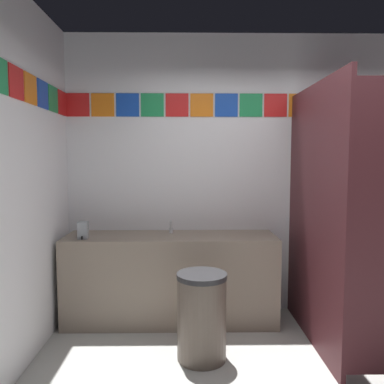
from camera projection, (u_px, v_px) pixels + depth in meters
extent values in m
cube|color=silver|center=(261.00, 175.00, 3.97)|extent=(3.98, 0.08, 2.83)
cube|color=red|center=(78.00, 105.00, 3.84)|extent=(0.23, 0.01, 0.23)
cube|color=orange|center=(103.00, 105.00, 3.85)|extent=(0.23, 0.01, 0.23)
cube|color=#1947B7|center=(128.00, 105.00, 3.85)|extent=(0.23, 0.01, 0.23)
cube|color=#1E8C4C|center=(152.00, 105.00, 3.85)|extent=(0.23, 0.01, 0.23)
cube|color=red|center=(177.00, 105.00, 3.86)|extent=(0.23, 0.01, 0.23)
cube|color=orange|center=(202.00, 105.00, 3.86)|extent=(0.23, 0.01, 0.23)
cube|color=#1947B7|center=(226.00, 105.00, 3.86)|extent=(0.23, 0.01, 0.23)
cube|color=#1E8C4C|center=(251.00, 105.00, 3.87)|extent=(0.23, 0.01, 0.23)
cube|color=red|center=(276.00, 105.00, 3.87)|extent=(0.23, 0.01, 0.23)
cube|color=orange|center=(300.00, 105.00, 3.87)|extent=(0.23, 0.01, 0.23)
cube|color=#1947B7|center=(325.00, 105.00, 3.88)|extent=(0.23, 0.01, 0.23)
cube|color=#1E8C4C|center=(349.00, 105.00, 3.88)|extent=(0.23, 0.01, 0.23)
cube|color=red|center=(373.00, 105.00, 3.88)|extent=(0.23, 0.01, 0.23)
cube|color=red|center=(16.00, 83.00, 2.72)|extent=(0.01, 0.23, 0.23)
cube|color=orange|center=(31.00, 89.00, 2.97)|extent=(0.01, 0.23, 0.23)
cube|color=#1947B7|center=(43.00, 94.00, 3.22)|extent=(0.01, 0.23, 0.23)
cube|color=#1E8C4C|center=(53.00, 99.00, 3.47)|extent=(0.01, 0.23, 0.23)
cube|color=red|center=(62.00, 103.00, 3.72)|extent=(0.01, 0.23, 0.23)
cube|color=gray|center=(171.00, 278.00, 3.73)|extent=(2.02, 0.55, 0.85)
cube|color=gray|center=(172.00, 234.00, 3.96)|extent=(2.02, 0.03, 0.08)
cylinder|color=white|center=(171.00, 242.00, 3.67)|extent=(0.34, 0.34, 0.10)
cylinder|color=silver|center=(171.00, 231.00, 3.80)|extent=(0.04, 0.04, 0.05)
cylinder|color=silver|center=(171.00, 225.00, 3.75)|extent=(0.02, 0.06, 0.09)
cube|color=gray|center=(83.00, 230.00, 3.52)|extent=(0.09, 0.07, 0.16)
cylinder|color=black|center=(82.00, 238.00, 3.48)|extent=(0.02, 0.02, 0.03)
cube|color=#471E23|center=(314.00, 215.00, 3.26)|extent=(0.04, 1.41, 2.21)
cylinder|color=silver|center=(351.00, 214.00, 2.57)|extent=(0.02, 0.02, 0.10)
cylinder|color=white|center=(355.00, 307.00, 3.58)|extent=(0.38, 0.38, 0.40)
torus|color=white|center=(356.00, 284.00, 3.57)|extent=(0.39, 0.39, 0.05)
cube|color=white|center=(347.00, 262.00, 3.76)|extent=(0.34, 0.17, 0.34)
cylinder|color=brown|center=(202.00, 319.00, 3.02)|extent=(0.39, 0.39, 0.65)
cylinder|color=#262628|center=(202.00, 276.00, 2.99)|extent=(0.40, 0.40, 0.04)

